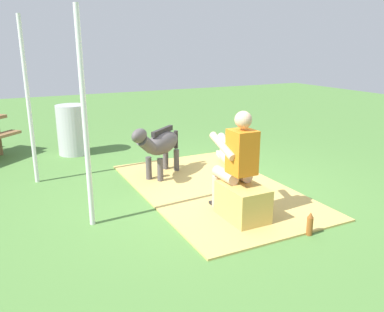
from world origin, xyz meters
The scene contains 10 objects.
ground_plane centered at (0.00, 0.00, 0.00)m, with size 24.00×24.00×0.00m, color #4C7A38.
hay_patch centered at (-0.04, -0.10, 0.01)m, with size 3.36×2.00×0.02m, color tan.
hay_bale centered at (-1.07, 0.08, 0.22)m, with size 0.62×0.43×0.43m, color tan.
person_seated centered at (-0.91, 0.08, 0.72)m, with size 0.66×0.41×1.31m.
pony_standing centered at (0.79, 0.38, 0.54)m, with size 0.99×1.12×0.91m.
pony_lying centered at (0.90, -0.99, 0.19)m, with size 1.35×0.64×0.42m.
soda_bottle centered at (-1.74, -0.37, 0.13)m, with size 0.07×0.07×0.27m.
water_barrel centered at (2.84, 1.33, 0.47)m, with size 0.57×0.57×0.94m, color #B2B2B7.
tent_pole_left centered at (-0.39, 1.72, 1.22)m, with size 0.06×0.06×2.44m, color silver.
tent_pole_right centered at (1.45, 2.15, 1.22)m, with size 0.06×0.06×2.44m, color silver.
Camera 1 is at (-4.68, 2.55, 2.04)m, focal length 36.69 mm.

